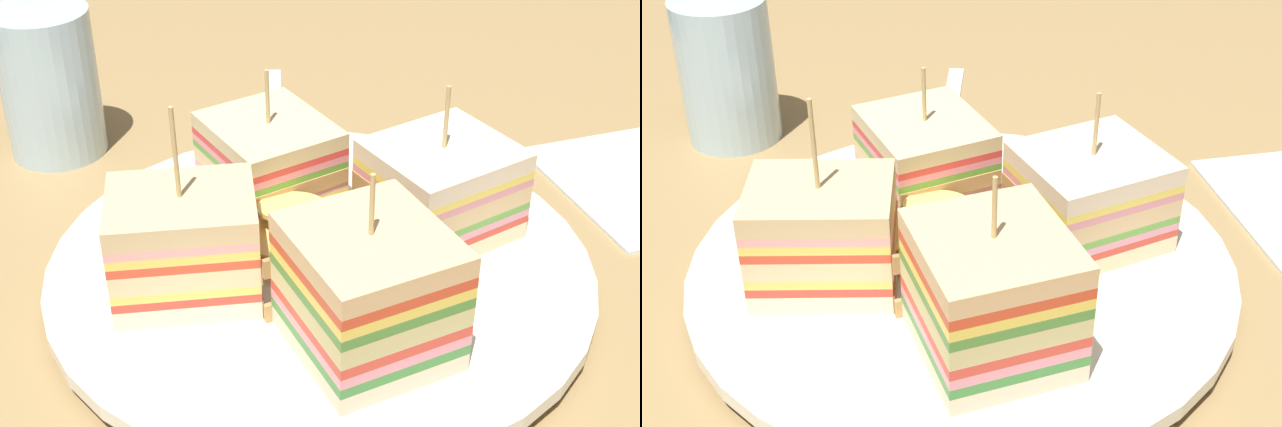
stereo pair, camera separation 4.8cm
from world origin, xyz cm
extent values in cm
cube|color=#96784B|center=(0.00, 0.00, -0.90)|extent=(127.32, 79.71, 1.80)
cylinder|color=white|center=(0.00, 0.00, 0.35)|extent=(18.43, 18.43, 0.70)
cylinder|color=white|center=(0.00, 0.00, 1.13)|extent=(29.72, 29.72, 0.86)
cube|color=beige|center=(-7.17, -1.83, 2.08)|extent=(9.41, 9.09, 1.05)
cube|color=#B2844C|center=(-3.85, -0.43, 2.08)|extent=(2.85, 6.22, 1.05)
cube|color=#3F883B|center=(-7.17, -1.83, 2.88)|extent=(9.41, 9.09, 0.56)
cube|color=pink|center=(-7.17, -1.83, 3.44)|extent=(9.41, 9.09, 0.56)
cube|color=#D94030|center=(-7.17, -1.83, 4.01)|extent=(9.41, 9.09, 0.56)
cube|color=#CFC383|center=(-7.17, -1.83, 4.81)|extent=(9.41, 9.09, 1.05)
cube|color=#9E7242|center=(-3.85, -0.43, 4.81)|extent=(2.85, 6.22, 1.05)
cube|color=#4B8736|center=(-7.17, -1.83, 5.61)|extent=(9.41, 9.09, 0.56)
cube|color=#F3D253|center=(-7.17, -1.83, 6.17)|extent=(9.41, 9.09, 0.56)
cube|color=#DA4325|center=(-7.17, -1.83, 6.74)|extent=(9.41, 9.09, 0.56)
cube|color=#E1B782|center=(-7.17, -1.83, 7.54)|extent=(9.41, 9.09, 1.05)
cylinder|color=tan|center=(-7.17, -1.83, 9.61)|extent=(0.24, 0.24, 3.10)
cube|color=beige|center=(2.60, -6.93, 2.08)|extent=(9.51, 9.73, 1.05)
cube|color=#9E7242|center=(0.84, -3.79, 2.08)|extent=(5.94, 3.51, 1.05)
cube|color=red|center=(2.60, -6.93, 2.83)|extent=(9.51, 9.73, 0.44)
cube|color=pink|center=(2.60, -6.93, 3.27)|extent=(9.51, 9.73, 0.44)
cube|color=#62A13E|center=(2.60, -6.93, 3.70)|extent=(9.51, 9.73, 0.44)
cube|color=#DCB881|center=(2.60, -6.93, 4.45)|extent=(9.51, 9.73, 1.05)
cube|color=#9E7242|center=(0.84, -3.79, 4.45)|extent=(5.94, 3.51, 1.05)
cube|color=pink|center=(2.60, -6.93, 5.20)|extent=(9.51, 9.73, 0.44)
cube|color=#EFD250|center=(2.60, -6.93, 5.63)|extent=(9.51, 9.73, 0.44)
cube|color=beige|center=(2.60, -6.93, 6.38)|extent=(9.51, 9.73, 1.05)
cylinder|color=tan|center=(2.60, -6.93, 8.72)|extent=(0.24, 0.24, 3.62)
cube|color=beige|center=(6.94, 2.59, 2.02)|extent=(9.55, 9.20, 0.93)
cube|color=#9E7242|center=(3.79, 0.83, 2.02)|extent=(3.32, 5.66, 0.93)
cube|color=#EDDA52|center=(6.94, 2.59, 2.69)|extent=(9.55, 9.20, 0.42)
cube|color=#DE948E|center=(6.94, 2.59, 3.11)|extent=(9.55, 9.20, 0.42)
cube|color=#DCB986|center=(6.94, 2.59, 3.79)|extent=(9.55, 9.20, 0.93)
cube|color=#B2844C|center=(3.79, 0.83, 3.79)|extent=(3.32, 5.66, 0.93)
cube|color=#569833|center=(6.94, 2.59, 4.46)|extent=(9.55, 9.20, 0.42)
cube|color=pink|center=(6.94, 2.59, 4.88)|extent=(9.55, 9.20, 0.42)
cube|color=#D83B37|center=(6.94, 2.59, 5.31)|extent=(9.55, 9.20, 0.42)
cube|color=beige|center=(6.94, 2.59, 5.98)|extent=(9.55, 9.20, 0.93)
cylinder|color=tan|center=(6.94, 2.59, 8.10)|extent=(0.24, 0.24, 3.32)
cube|color=beige|center=(-2.31, 7.04, 2.11)|extent=(6.29, 7.75, 1.10)
cube|color=#9E7242|center=(-2.05, 3.44, 2.11)|extent=(5.66, 0.70, 1.10)
cube|color=#E23E30|center=(-2.31, 7.04, 2.90)|extent=(6.29, 7.75, 0.49)
cube|color=#EDCC55|center=(-2.31, 7.04, 3.40)|extent=(6.29, 7.75, 0.49)
cube|color=beige|center=(-2.31, 7.04, 4.20)|extent=(6.29, 7.75, 1.10)
cube|color=#B2844C|center=(-2.05, 3.44, 4.20)|extent=(5.66, 0.70, 1.10)
cube|color=#D94529|center=(-2.31, 7.04, 4.99)|extent=(6.29, 7.75, 0.49)
cube|color=#E6CF55|center=(-2.31, 7.04, 5.49)|extent=(6.29, 7.75, 0.49)
cube|color=pink|center=(-2.31, 7.04, 5.98)|extent=(6.29, 7.75, 0.49)
cube|color=#D4B682|center=(-2.31, 7.04, 6.78)|extent=(6.29, 7.75, 1.10)
cylinder|color=tan|center=(-2.31, 7.04, 9.77)|extent=(0.24, 0.24, 4.87)
cylinder|color=#E6C56E|center=(0.35, 0.59, 1.83)|extent=(5.19, 5.19, 0.21)
cylinder|color=#EDD070|center=(1.65, 0.34, 2.42)|extent=(3.56, 3.54, 0.89)
cylinder|color=#EDC173|center=(0.53, 1.42, 2.72)|extent=(4.47, 4.46, 0.72)
cylinder|color=#E5B666|center=(0.16, 2.18, 3.12)|extent=(4.66, 4.66, 0.45)
cylinder|color=#EAC36E|center=(0.78, 0.57, 3.66)|extent=(4.60, 4.59, 0.69)
cylinder|color=#EFC866|center=(1.46, 1.45, 4.07)|extent=(4.93, 4.94, 0.95)
cube|color=silver|center=(23.13, 2.13, 0.12)|extent=(10.69, 1.32, 0.25)
ellipsoid|color=silver|center=(16.28, 2.20, 0.50)|extent=(3.79, 2.75, 1.00)
cylinder|color=silver|center=(16.23, 17.08, 5.06)|extent=(6.49, 6.49, 10.13)
cylinder|color=brown|center=(16.23, 17.08, 1.57)|extent=(5.97, 5.97, 3.13)
camera|label=1|loc=(-40.34, 2.49, 30.99)|focal=51.16mm
camera|label=2|loc=(-40.35, -2.33, 30.99)|focal=51.16mm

